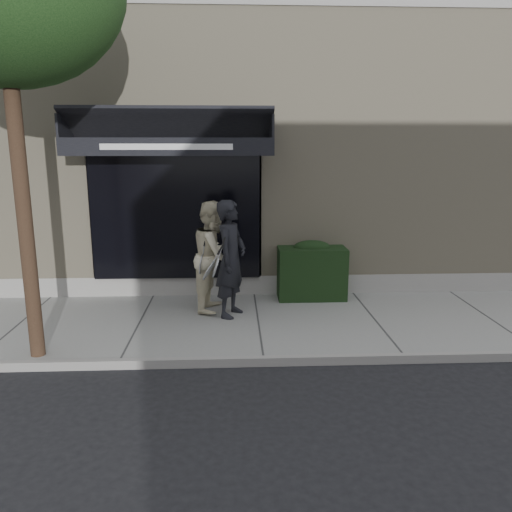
{
  "coord_description": "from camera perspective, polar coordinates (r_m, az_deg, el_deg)",
  "views": [
    {
      "loc": [
        -0.41,
        -8.06,
        3.03
      ],
      "look_at": [
        -0.01,
        0.6,
        1.11
      ],
      "focal_mm": 35.0,
      "sensor_mm": 36.0,
      "label": 1
    }
  ],
  "objects": [
    {
      "name": "pedestrian_front",
      "position": [
        8.55,
        -2.89,
        -0.33
      ],
      "size": [
        0.86,
        0.97,
        2.02
      ],
      "color": "black",
      "rests_on": "sidewalk"
    },
    {
      "name": "hedge",
      "position": [
        9.72,
        6.35,
        -1.68
      ],
      "size": [
        1.3,
        0.7,
        1.14
      ],
      "color": "black",
      "rests_on": "sidewalk"
    },
    {
      "name": "sidewalk",
      "position": [
        8.6,
        0.23,
        -7.69
      ],
      "size": [
        20.0,
        3.0,
        0.12
      ],
      "primitive_type": "cube",
      "color": "gray",
      "rests_on": "ground"
    },
    {
      "name": "pedestrian_back",
      "position": [
        8.91,
        -4.8,
        -0.0
      ],
      "size": [
        0.9,
        1.07,
        1.97
      ],
      "color": "beige",
      "rests_on": "sidewalk"
    },
    {
      "name": "curb",
      "position": [
        7.16,
        0.88,
        -11.9
      ],
      "size": [
        20.0,
        0.1,
        0.14
      ],
      "primitive_type": "cube",
      "color": "gray",
      "rests_on": "ground"
    },
    {
      "name": "ground",
      "position": [
        8.62,
        0.23,
        -8.07
      ],
      "size": [
        80.0,
        80.0,
        0.0
      ],
      "primitive_type": "plane",
      "color": "black",
      "rests_on": "ground"
    },
    {
      "name": "building_facade",
      "position": [
        13.02,
        -0.93,
        11.23
      ],
      "size": [
        14.3,
        8.04,
        5.64
      ],
      "color": "tan",
      "rests_on": "ground"
    }
  ]
}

